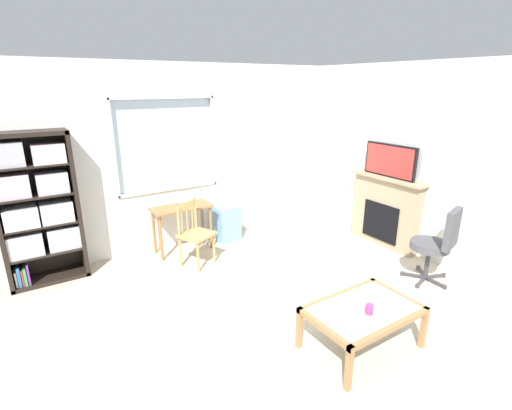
% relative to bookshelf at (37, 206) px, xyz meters
% --- Properties ---
extents(ground, '(6.28, 5.51, 0.02)m').
position_rel_bookshelf_xyz_m(ground, '(2.02, -2.01, -1.02)').
color(ground, beige).
extents(wall_back_with_window, '(5.28, 0.15, 2.73)m').
position_rel_bookshelf_xyz_m(wall_back_with_window, '(2.05, 0.24, 0.33)').
color(wall_back_with_window, silver).
rests_on(wall_back_with_window, ground).
extents(wall_right, '(0.12, 4.71, 2.73)m').
position_rel_bookshelf_xyz_m(wall_right, '(4.71, -2.01, 0.36)').
color(wall_right, silver).
rests_on(wall_right, ground).
extents(bookshelf, '(0.90, 0.38, 1.91)m').
position_rel_bookshelf_xyz_m(bookshelf, '(0.00, 0.00, 0.00)').
color(bookshelf, black).
rests_on(bookshelf, ground).
extents(desk_under_window, '(0.88, 0.40, 0.71)m').
position_rel_bookshelf_xyz_m(desk_under_window, '(1.82, -0.11, -0.43)').
color(desk_under_window, olive).
rests_on(desk_under_window, ground).
extents(wooden_chair, '(0.55, 0.54, 0.90)m').
position_rel_bookshelf_xyz_m(wooden_chair, '(1.78, -0.62, -0.54)').
color(wooden_chair, tan).
rests_on(wooden_chair, ground).
extents(plastic_drawer_unit, '(0.35, 0.40, 0.56)m').
position_rel_bookshelf_xyz_m(plastic_drawer_unit, '(2.57, -0.06, -0.73)').
color(plastic_drawer_unit, '#72ADDB').
rests_on(plastic_drawer_unit, ground).
extents(fireplace, '(0.26, 1.25, 1.10)m').
position_rel_bookshelf_xyz_m(fireplace, '(4.56, -1.58, -0.46)').
color(fireplace, tan).
rests_on(fireplace, ground).
extents(tv, '(0.06, 0.87, 0.49)m').
position_rel_bookshelf_xyz_m(tv, '(4.54, -1.58, 0.33)').
color(tv, black).
rests_on(tv, fireplace).
extents(office_chair, '(0.58, 0.56, 1.00)m').
position_rel_bookshelf_xyz_m(office_chair, '(4.13, -2.73, -0.45)').
color(office_chair, '#4C4C51').
rests_on(office_chair, ground).
extents(coffee_table, '(1.05, 0.69, 0.43)m').
position_rel_bookshelf_xyz_m(coffee_table, '(2.38, -3.11, -0.63)').
color(coffee_table, '#8C9E99').
rests_on(coffee_table, ground).
extents(sippy_cup, '(0.07, 0.07, 0.09)m').
position_rel_bookshelf_xyz_m(sippy_cup, '(2.36, -3.20, -0.53)').
color(sippy_cup, '#DB3D84').
rests_on(sippy_cup, coffee_table).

